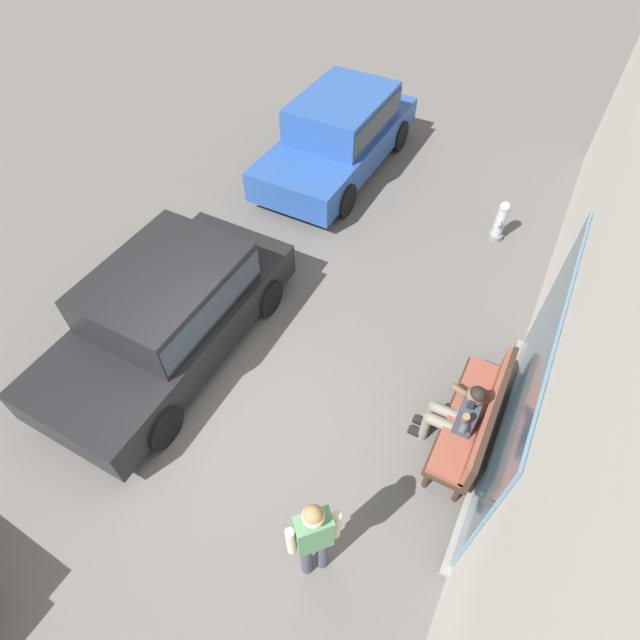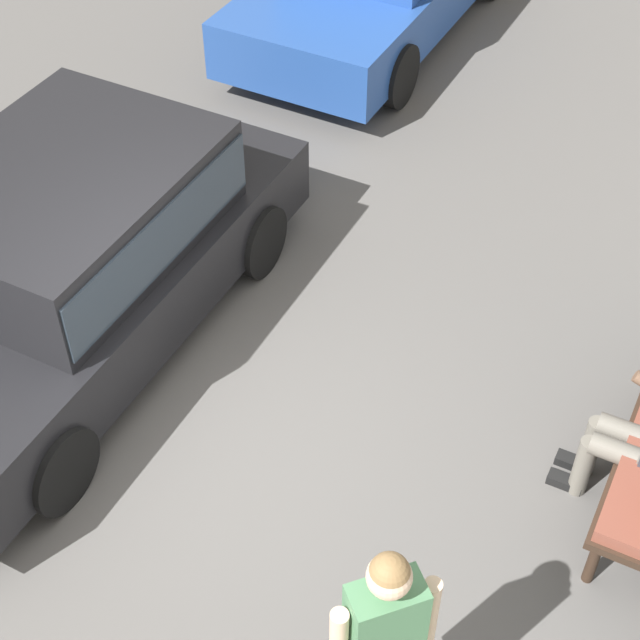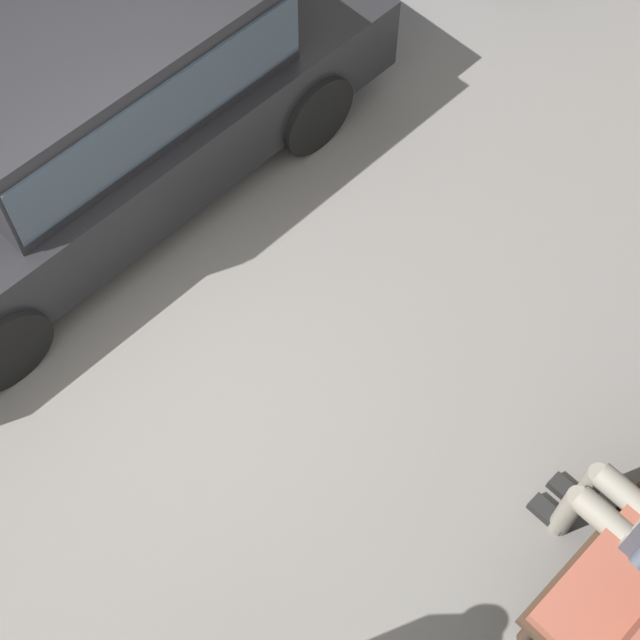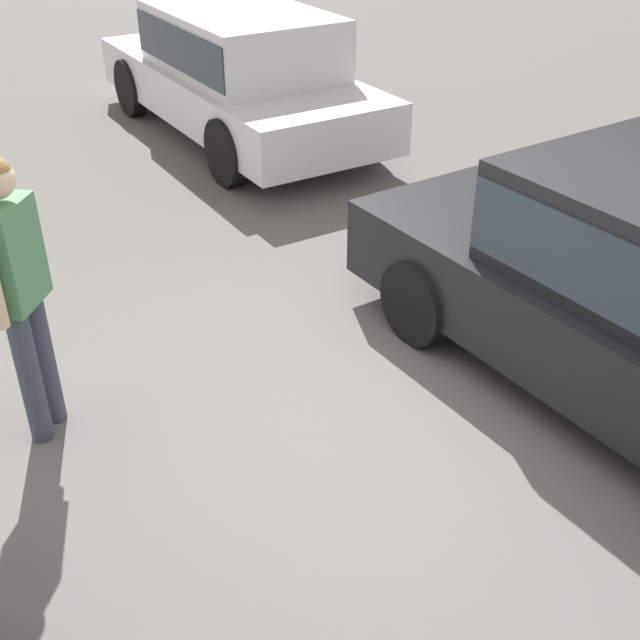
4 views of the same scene
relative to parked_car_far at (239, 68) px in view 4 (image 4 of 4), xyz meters
The scene contains 3 objects.
ground_plane 5.64m from the parked_car_far, 161.24° to the left, with size 60.00×60.00×0.00m, color #565451.
parked_car_far is the anchor object (origin of this frame).
pedestrian_standing 5.46m from the parked_car_far, 138.31° to the left, with size 0.43×0.40×1.73m.
Camera 4 is at (-2.88, 2.60, 3.13)m, focal length 45.00 mm.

